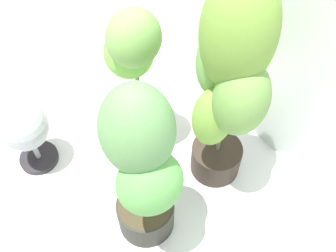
{
  "coord_description": "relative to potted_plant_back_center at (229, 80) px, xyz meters",
  "views": [
    {
      "loc": [
        0.63,
        -0.21,
        1.63
      ],
      "look_at": [
        -0.1,
        0.37,
        0.37
      ],
      "focal_mm": 42.74,
      "sensor_mm": 36.0,
      "label": 1
    }
  ],
  "objects": [
    {
      "name": "ground_plane",
      "position": [
        -0.01,
        -0.55,
        -0.6
      ],
      "size": [
        8.0,
        8.0,
        0.0
      ],
      "primitive_type": "plane",
      "color": "silver",
      "rests_on": "ground"
    },
    {
      "name": "potted_plant_back_center",
      "position": [
        0.0,
        0.0,
        0.0
      ],
      "size": [
        0.42,
        0.34,
        1.03
      ],
      "color": "#30251E",
      "rests_on": "ground"
    },
    {
      "name": "potted_plant_back_left",
      "position": [
        -0.37,
        -0.15,
        -0.2
      ],
      "size": [
        0.34,
        0.3,
        0.76
      ],
      "color": "brown",
      "rests_on": "ground"
    },
    {
      "name": "potted_plant_center",
      "position": [
        0.03,
        -0.41,
        -0.12
      ],
      "size": [
        0.39,
        0.3,
        0.84
      ],
      "color": "#2B2A24",
      "rests_on": "ground"
    },
    {
      "name": "floor_fan",
      "position": [
        -0.55,
        -0.62,
        -0.37
      ],
      "size": [
        0.27,
        0.27,
        0.36
      ],
      "rotation": [
        0.0,
        0.0,
        1.99
      ],
      "color": "black",
      "rests_on": "ground"
    }
  ]
}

